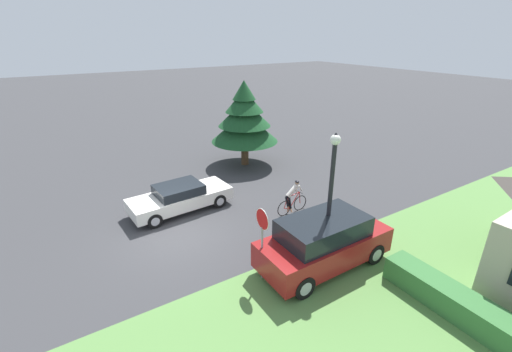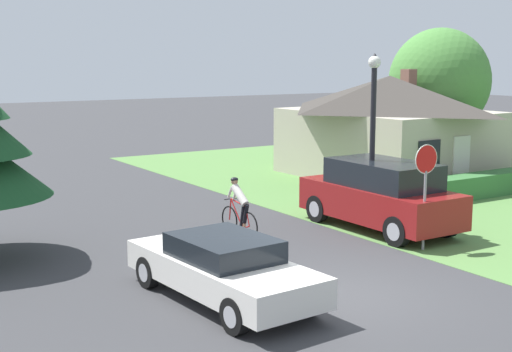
{
  "view_description": "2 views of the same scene",
  "coord_description": "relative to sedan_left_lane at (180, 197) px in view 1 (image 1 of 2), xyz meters",
  "views": [
    {
      "loc": [
        12.18,
        -3.72,
        7.88
      ],
      "look_at": [
        -0.77,
        4.38,
        1.48
      ],
      "focal_mm": 24.0,
      "sensor_mm": 36.0,
      "label": 1
    },
    {
      "loc": [
        -8.89,
        -10.99,
        4.8
      ],
      "look_at": [
        0.68,
        4.04,
        1.87
      ],
      "focal_mm": 50.0,
      "sensor_mm": 36.0,
      "label": 2
    }
  ],
  "objects": [
    {
      "name": "sedan_left_lane",
      "position": [
        0.0,
        0.0,
        0.0
      ],
      "size": [
        2.14,
        4.88,
        1.33
      ],
      "rotation": [
        0.0,
        0.0,
        1.64
      ],
      "color": "silver",
      "rests_on": "ground"
    },
    {
      "name": "conifer_tall_near",
      "position": [
        -3.78,
        5.76,
        2.32
      ],
      "size": [
        4.17,
        4.17,
        5.31
      ],
      "color": "#4C3823",
      "rests_on": "ground"
    },
    {
      "name": "street_lamp",
      "position": [
        6.65,
        3.1,
        2.37
      ],
      "size": [
        0.35,
        0.35,
        4.96
      ],
      "color": "black",
      "rests_on": "ground"
    },
    {
      "name": "parked_suv_right",
      "position": [
        6.78,
        2.85,
        0.31
      ],
      "size": [
        2.11,
        4.93,
        1.97
      ],
      "rotation": [
        0.0,
        0.0,
        1.57
      ],
      "color": "maroon",
      "rests_on": "ground"
    },
    {
      "name": "cyclist",
      "position": [
        3.02,
        4.35,
        0.08
      ],
      "size": [
        0.44,
        1.75,
        1.62
      ],
      "rotation": [
        0.0,
        0.0,
        1.62
      ],
      "color": "black",
      "rests_on": "ground"
    },
    {
      "name": "ground_plane",
      "position": [
        2.08,
        -0.95,
        -0.68
      ],
      "size": [
        140.0,
        140.0,
        0.0
      ],
      "primitive_type": "plane",
      "color": "#38383A"
    },
    {
      "name": "stop_sign",
      "position": [
        6.21,
        0.6,
        1.24
      ],
      "size": [
        0.74,
        0.07,
        2.7
      ],
      "rotation": [
        0.0,
        0.0,
        3.13
      ],
      "color": "gray",
      "rests_on": "ground"
    }
  ]
}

